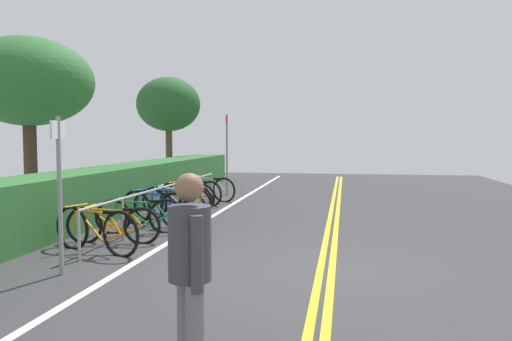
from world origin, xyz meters
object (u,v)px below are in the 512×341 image
object	(u,v)px
bicycle_1	(113,225)
bicycle_2	(140,216)
bicycle_0	(96,230)
sign_post_far	(227,147)
bicycle_4	(173,204)
sign_post_near	(59,179)
bicycle_5	(178,200)
bicycle_6	(187,196)
pedestrian	(190,265)
tree_mid	(28,82)
bicycle_3	(155,209)
bike_rack	(167,194)
tree_far_right	(169,105)
bicycle_7	(195,192)
bicycle_8	(208,189)

from	to	relation	value
bicycle_1	bicycle_2	xyz separation A→B (m)	(0.93, -0.10, 0.01)
bicycle_0	sign_post_far	distance (m)	8.13
bicycle_4	sign_post_near	distance (m)	4.64
bicycle_5	bicycle_6	world-z (taller)	bicycle_5
bicycle_2	pedestrian	size ratio (longest dim) A/B	1.05
bicycle_0	pedestrian	bearing A→B (deg)	-144.20
bicycle_6	tree_mid	size ratio (longest dim) A/B	0.38
bicycle_3	sign_post_near	distance (m)	3.82
bicycle_3	sign_post_near	bearing A→B (deg)	-178.16
bike_rack	bicycle_5	distance (m)	0.80
bicycle_0	bicycle_2	world-z (taller)	bicycle_0
bicycle_1	tree_mid	xyz separation A→B (m)	(3.14, 3.68, 2.84)
sign_post_far	bicycle_4	bearing A→B (deg)	178.78
bike_rack	sign_post_near	world-z (taller)	sign_post_near
bicycle_1	bicycle_6	world-z (taller)	bicycle_6
bicycle_0	sign_post_near	world-z (taller)	sign_post_near
bike_rack	sign_post_near	xyz separation A→B (m)	(-4.49, -0.15, 0.69)
bicycle_6	bicycle_5	bearing A→B (deg)	-176.01
bike_rack	bicycle_3	size ratio (longest dim) A/B	4.48
bicycle_2	bicycle_3	distance (m)	0.79
bicycle_0	sign_post_near	bearing A→B (deg)	-172.50
bike_rack	bicycle_4	world-z (taller)	bike_rack
tree_mid	tree_far_right	distance (m)	7.78
bike_rack	bicycle_7	distance (m)	2.50
bicycle_1	bicycle_2	bearing A→B (deg)	-5.87
bike_rack	bicycle_5	world-z (taller)	bike_rack
pedestrian	bicycle_2	bearing A→B (deg)	26.40
bicycle_5	bicycle_3	bearing A→B (deg)	-178.31
sign_post_far	sign_post_near	bearing A→B (deg)	179.57
bicycle_1	bicycle_8	distance (m)	5.85
bicycle_0	tree_far_right	bearing A→B (deg)	14.23
bike_rack	pedestrian	size ratio (longest dim) A/B	4.81
bicycle_1	tree_far_right	distance (m)	11.59
pedestrian	tree_mid	world-z (taller)	tree_mid
bicycle_2	bicycle_8	size ratio (longest dim) A/B	0.95
bicycle_4	tree_far_right	world-z (taller)	tree_far_right
pedestrian	sign_post_far	world-z (taller)	sign_post_far
bicycle_4	bicycle_5	xyz separation A→B (m)	(0.71, 0.13, -0.02)
bike_rack	sign_post_far	world-z (taller)	sign_post_far
bicycle_8	tree_far_right	xyz separation A→B (m)	(5.03, 2.96, 2.74)
bicycle_8	bicycle_1	bearing A→B (deg)	179.28
bicycle_4	bicycle_3	bearing A→B (deg)	174.01
bicycle_0	bicycle_5	bearing A→B (deg)	-0.04
bicycle_4	bicycle_0	bearing A→B (deg)	177.60
bicycle_5	sign_post_far	xyz separation A→B (m)	(4.06, -0.24, 1.17)
bicycle_7	pedestrian	bearing A→B (deg)	-163.29
bicycle_4	bicycle_8	bearing A→B (deg)	1.93
bicycle_4	bicycle_6	xyz separation A→B (m)	(1.61, 0.20, -0.02)
bicycle_8	tree_far_right	world-z (taller)	tree_far_right
bike_rack	bicycle_6	size ratio (longest dim) A/B	4.68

